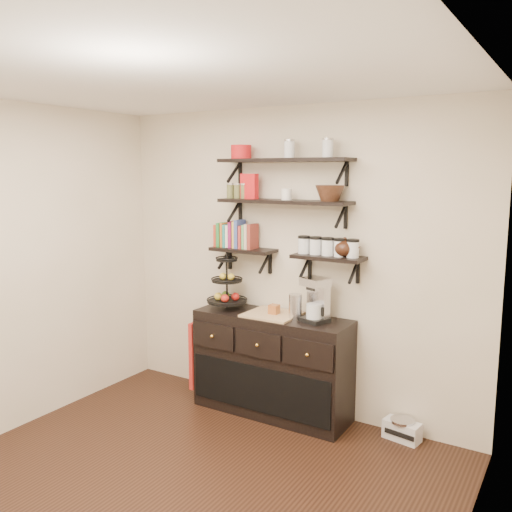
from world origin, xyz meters
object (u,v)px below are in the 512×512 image
object	(u,v)px
radio	(402,430)
sideboard	(272,364)
coffee_maker	(316,300)
fruit_stand	(227,288)

from	to	relation	value
radio	sideboard	bearing A→B (deg)	-164.63
coffee_maker	sideboard	bearing A→B (deg)	-157.12
sideboard	coffee_maker	bearing A→B (deg)	3.57
fruit_stand	radio	xyz separation A→B (m)	(1.62, 0.11, -1.00)
sideboard	fruit_stand	distance (m)	0.79
fruit_stand	coffee_maker	distance (m)	0.88
sideboard	coffee_maker	world-z (taller)	coffee_maker
fruit_stand	coffee_maker	world-z (taller)	fruit_stand
radio	coffee_maker	bearing A→B (deg)	-163.47
fruit_stand	radio	world-z (taller)	fruit_stand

